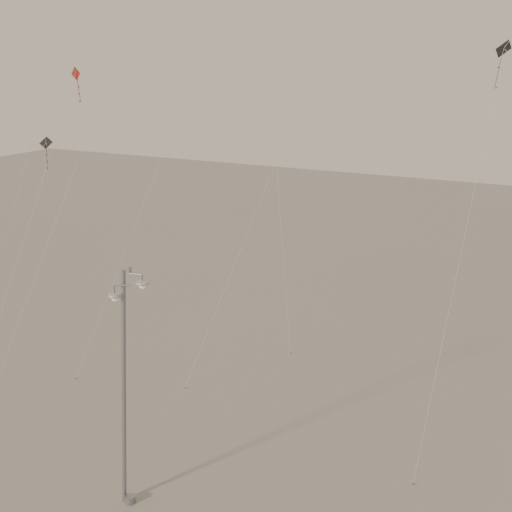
% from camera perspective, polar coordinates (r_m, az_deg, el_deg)
% --- Properties ---
extents(ground, '(160.00, 160.00, 0.00)m').
position_cam_1_polar(ground, '(31.39, -9.27, -18.15)').
color(ground, gray).
rests_on(ground, ground).
extents(street_lamp, '(1.71, 0.85, 10.03)m').
position_cam_1_polar(street_lamp, '(28.09, -10.39, -9.96)').
color(street_lamp, gray).
rests_on(street_lamp, ground).
extents(kite_3, '(3.09, 6.73, 16.88)m').
position_cam_1_polar(kite_3, '(33.96, -16.41, 6.66)').
color(kite_3, maroon).
rests_on(kite_3, ground).
extents(kite_4, '(1.39, 6.16, 18.01)m').
position_cam_1_polar(kite_4, '(31.52, 17.86, 9.07)').
color(kite_4, black).
rests_on(kite_4, ground).
extents(kite_6, '(8.98, 7.60, 13.06)m').
position_cam_1_polar(kite_6, '(41.81, -19.40, 4.74)').
color(kite_6, black).
rests_on(kite_6, ground).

